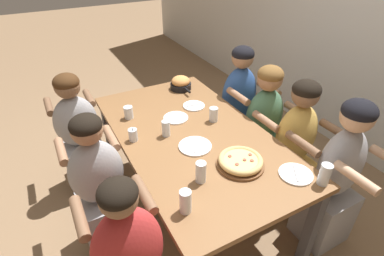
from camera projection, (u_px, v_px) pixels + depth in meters
name	position (u px, v px, depth m)	size (l,w,h in m)	color
ground_plane	(192.00, 204.00, 2.70)	(18.00, 18.00, 0.00)	#896B4C
dining_table	(192.00, 142.00, 2.32)	(1.86, 1.04, 0.77)	brown
pizza_board_main	(240.00, 162.00, 1.95)	(0.32, 0.32, 0.06)	brown
skillet_bowl	(181.00, 83.00, 2.89)	(0.29, 0.20, 0.13)	black
empty_plate_a	(195.00, 146.00, 2.13)	(0.24, 0.24, 0.02)	white
empty_plate_b	(194.00, 106.00, 2.62)	(0.19, 0.19, 0.02)	white
empty_plate_c	(176.00, 118.00, 2.45)	(0.20, 0.20, 0.02)	white
empty_plate_d	(296.00, 174.00, 1.88)	(0.21, 0.21, 0.02)	white
cocktail_glass_blue	(133.00, 135.00, 2.18)	(0.07, 0.07, 0.12)	silver
drinking_glass_a	(201.00, 173.00, 1.81)	(0.07, 0.07, 0.14)	silver
drinking_glass_b	(214.00, 115.00, 2.40)	(0.07, 0.07, 0.12)	silver
drinking_glass_c	(166.00, 129.00, 2.23)	(0.06, 0.06, 0.12)	silver
drinking_glass_d	(325.00, 174.00, 1.79)	(0.07, 0.07, 0.14)	silver
drinking_glass_e	(129.00, 113.00, 2.44)	(0.07, 0.07, 0.10)	silver
drinking_glass_f	(185.00, 203.00, 1.61)	(0.07, 0.07, 0.14)	silver
diner_far_center	(262.00, 130.00, 2.71)	(0.51, 0.40, 1.16)	#477556
diner_far_right	(335.00, 182.00, 2.12)	(0.51, 0.40, 1.22)	#99999E
diner_far_midright	(292.00, 153.00, 2.43)	(0.51, 0.40, 1.19)	gold
diner_far_midleft	(238.00, 110.00, 2.98)	(0.51, 0.40, 1.21)	#2D5193
diner_near_center	(101.00, 192.00, 2.09)	(0.51, 0.40, 1.15)	#99999E
diner_near_left	(80.00, 138.00, 2.64)	(0.51, 0.40, 1.13)	#99999E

